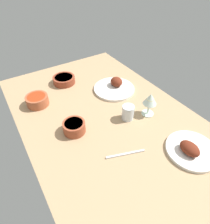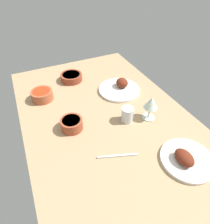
% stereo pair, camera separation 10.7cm
% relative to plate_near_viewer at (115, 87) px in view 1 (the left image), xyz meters
% --- Properties ---
extents(dining_table, '(1.40, 0.90, 0.04)m').
position_rel_plate_near_viewer_xyz_m(dining_table, '(0.18, -0.19, -0.04)').
color(dining_table, tan).
rests_on(dining_table, ground).
extents(plate_near_viewer, '(0.27, 0.27, 0.07)m').
position_rel_plate_near_viewer_xyz_m(plate_near_viewer, '(0.00, 0.00, 0.00)').
color(plate_near_viewer, silver).
rests_on(plate_near_viewer, dining_table).
extents(plate_far_side, '(0.24, 0.24, 0.07)m').
position_rel_plate_near_viewer_xyz_m(plate_far_side, '(0.61, 0.01, -0.00)').
color(plate_far_side, silver).
rests_on(plate_far_side, dining_table).
extents(bowl_sauce, '(0.13, 0.13, 0.06)m').
position_rel_plate_near_viewer_xyz_m(bowl_sauce, '(-0.12, -0.48, 0.02)').
color(bowl_sauce, '#A35133').
rests_on(bowl_sauce, dining_table).
extents(bowl_onions, '(0.15, 0.15, 0.05)m').
position_rel_plate_near_viewer_xyz_m(bowl_onions, '(-0.25, -0.25, 0.01)').
color(bowl_onions, brown).
rests_on(bowl_onions, dining_table).
extents(bowl_soup, '(0.11, 0.11, 0.06)m').
position_rel_plate_near_viewer_xyz_m(bowl_soup, '(0.20, -0.39, 0.02)').
color(bowl_soup, brown).
rests_on(bowl_soup, dining_table).
extents(wine_glass, '(0.08, 0.08, 0.14)m').
position_rel_plate_near_viewer_xyz_m(wine_glass, '(0.30, 0.02, 0.08)').
color(wine_glass, silver).
rests_on(wine_glass, dining_table).
extents(water_tumbler, '(0.07, 0.07, 0.08)m').
position_rel_plate_near_viewer_xyz_m(water_tumbler, '(0.27, -0.10, 0.03)').
color(water_tumbler, silver).
rests_on(water_tumbler, dining_table).
extents(fork_loose, '(0.07, 0.18, 0.01)m').
position_rel_plate_near_viewer_xyz_m(fork_loose, '(0.46, -0.26, -0.01)').
color(fork_loose, silver).
rests_on(fork_loose, dining_table).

